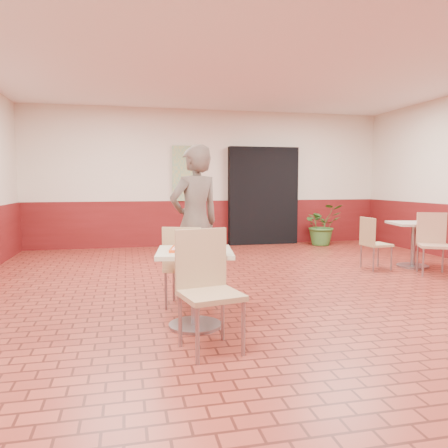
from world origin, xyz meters
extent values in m
cube|color=maroon|center=(0.00, 0.00, 0.00)|extent=(8.00, 10.00, 0.01)
cube|color=white|center=(0.00, 0.00, 3.00)|extent=(8.00, 10.00, 0.01)
cube|color=beige|center=(0.00, 5.00, 1.50)|extent=(8.00, 0.01, 3.00)
cube|color=#5B1112|center=(0.00, 4.98, 0.50)|extent=(8.00, 0.04, 1.00)
cube|color=black|center=(1.20, 4.88, 1.10)|extent=(1.60, 0.22, 2.20)
cube|color=gray|center=(-0.60, 4.94, 1.60)|extent=(0.50, 0.03, 1.20)
cube|color=beige|center=(-1.20, -0.51, 0.73)|extent=(0.71, 0.71, 0.04)
cylinder|color=gray|center=(-1.20, -0.51, 0.36)|extent=(0.08, 0.08, 0.71)
cylinder|color=gray|center=(-1.20, -0.51, 0.01)|extent=(0.51, 0.51, 0.03)
cube|color=tan|center=(-1.17, -1.16, 0.47)|extent=(0.55, 0.55, 0.04)
cube|color=tan|center=(-1.22, -0.96, 0.75)|extent=(0.46, 0.13, 0.51)
cylinder|color=gray|center=(-1.32, -1.40, 0.23)|extent=(0.03, 0.03, 0.45)
cylinder|color=gray|center=(-0.94, -1.31, 0.23)|extent=(0.03, 0.03, 0.45)
cylinder|color=gray|center=(-1.41, -1.01, 0.23)|extent=(0.03, 0.03, 0.45)
cylinder|color=gray|center=(-1.02, -0.92, 0.23)|extent=(0.03, 0.03, 0.45)
cube|color=tan|center=(-1.20, 0.23, 0.43)|extent=(0.54, 0.54, 0.04)
cube|color=tan|center=(-1.26, 0.05, 0.69)|extent=(0.41, 0.17, 0.46)
cylinder|color=gray|center=(-0.97, 0.34, 0.21)|extent=(0.03, 0.03, 0.41)
cylinder|color=gray|center=(-1.31, 0.46, 0.21)|extent=(0.03, 0.03, 0.41)
cylinder|color=gray|center=(-1.09, 0.00, 0.21)|extent=(0.03, 0.03, 0.41)
cylinder|color=gray|center=(-1.43, 0.12, 0.21)|extent=(0.03, 0.03, 0.41)
imported|color=brown|center=(-1.03, 0.57, 0.92)|extent=(0.79, 0.68, 1.85)
cube|color=red|center=(-1.20, -0.51, 0.76)|extent=(0.46, 0.35, 0.03)
cube|color=#E18585|center=(-1.20, -0.51, 0.78)|extent=(0.40, 0.30, 0.00)
torus|color=#C67348|center=(-1.34, -0.44, 0.80)|extent=(0.11, 0.11, 0.03)
ellipsoid|color=#D46E3E|center=(-1.15, -0.52, 0.80)|extent=(0.14, 0.11, 0.03)
cube|color=white|center=(-1.15, -0.52, 0.82)|extent=(0.12, 0.09, 0.01)
ellipsoid|color=#A95917|center=(-1.20, -0.50, 0.79)|extent=(0.03, 0.03, 0.02)
cylinder|color=white|center=(-1.11, -0.43, 0.82)|extent=(0.06, 0.06, 0.08)
cylinder|color=blue|center=(-1.11, -0.43, 0.83)|extent=(0.07, 0.07, 0.02)
cube|color=#B4A491|center=(2.81, 1.71, 0.72)|extent=(0.70, 0.70, 0.04)
cylinder|color=gray|center=(2.81, 1.71, 0.35)|extent=(0.08, 0.08, 0.70)
cylinder|color=gray|center=(2.81, 1.71, 0.01)|extent=(0.51, 0.51, 0.03)
cube|color=tan|center=(2.11, 1.68, 0.40)|extent=(0.42, 0.42, 0.04)
cube|color=tan|center=(1.93, 1.67, 0.63)|extent=(0.06, 0.39, 0.43)
cylinder|color=gray|center=(2.29, 1.53, 0.19)|extent=(0.03, 0.03, 0.38)
cylinder|color=gray|center=(2.26, 1.86, 0.19)|extent=(0.03, 0.03, 0.38)
cylinder|color=gray|center=(1.95, 1.50, 0.19)|extent=(0.03, 0.03, 0.38)
cylinder|color=gray|center=(1.93, 1.84, 0.19)|extent=(0.03, 0.03, 0.38)
cube|color=tan|center=(2.71, 1.10, 0.44)|extent=(0.57, 0.57, 0.04)
cube|color=tan|center=(2.79, 1.27, 0.70)|extent=(0.41, 0.21, 0.47)
cylinder|color=gray|center=(2.47, 1.00, 0.21)|extent=(0.03, 0.03, 0.42)
cylinder|color=gray|center=(2.62, 1.34, 0.21)|extent=(0.03, 0.03, 0.42)
cylinder|color=gray|center=(2.96, 1.19, 0.21)|extent=(0.03, 0.03, 0.42)
imported|color=#36692A|center=(2.44, 4.40, 0.46)|extent=(0.87, 0.77, 0.93)
camera|label=1|loc=(-1.83, -4.61, 1.39)|focal=35.00mm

